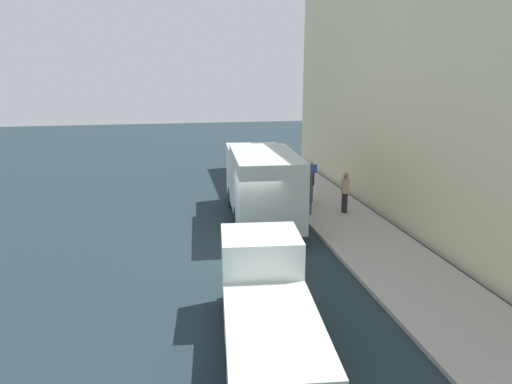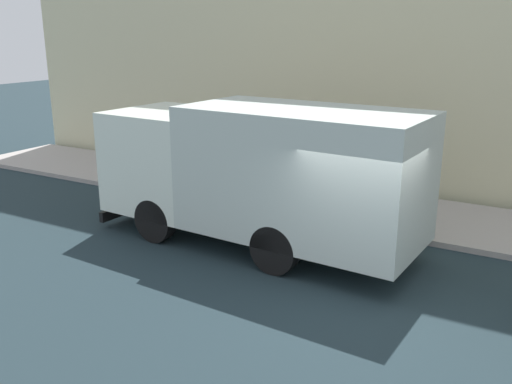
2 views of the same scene
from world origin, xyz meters
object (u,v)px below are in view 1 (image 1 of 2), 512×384
pedestrian_walking (345,191)px  traffic_cone_orange (301,187)px  pedestrian_standing (310,184)px  street_sign_post (311,184)px  small_flatbed_truck (267,303)px  large_utility_truck (261,181)px

pedestrian_walking → traffic_cone_orange: pedestrian_walking is taller
pedestrian_standing → street_sign_post: bearing=38.3°
small_flatbed_truck → pedestrian_walking: small_flatbed_truck is taller
small_flatbed_truck → traffic_cone_orange: bearing=75.9°
pedestrian_standing → small_flatbed_truck: bearing=32.5°
small_flatbed_truck → traffic_cone_orange: small_flatbed_truck is taller
pedestrian_walking → pedestrian_standing: 2.04m
traffic_cone_orange → street_sign_post: (-0.54, -3.32, 0.97)m
small_flatbed_truck → pedestrian_standing: 11.58m
large_utility_truck → pedestrian_standing: size_ratio=4.34×
small_flatbed_truck → pedestrian_walking: size_ratio=3.25×
large_utility_truck → pedestrian_walking: large_utility_truck is taller
large_utility_truck → pedestrian_walking: bearing=4.6°
large_utility_truck → pedestrian_walking: size_ratio=4.15×
pedestrian_walking → pedestrian_standing: bearing=-99.6°
large_utility_truck → street_sign_post: (2.15, 0.04, -0.22)m
pedestrian_walking → traffic_cone_orange: bearing=-112.5°
small_flatbed_truck → pedestrian_walking: (5.28, 8.98, 0.03)m
large_utility_truck → pedestrian_standing: large_utility_truck is taller
small_flatbed_truck → pedestrian_standing: small_flatbed_truck is taller
small_flatbed_truck → pedestrian_standing: size_ratio=3.40×
pedestrian_walking → pedestrian_standing: size_ratio=1.05×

